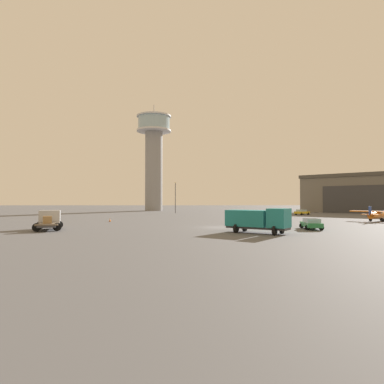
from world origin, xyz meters
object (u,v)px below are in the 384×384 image
at_px(airplane_orange, 377,214).
at_px(truck_box_teal, 258,219).
at_px(control_tower, 154,152).
at_px(car_green, 311,223).
at_px(car_yellow, 302,212).
at_px(truck_flatbed_silver, 49,220).
at_px(light_post_centre, 175,195).
at_px(traffic_cone_near_left, 110,220).

distance_m(airplane_orange, truck_box_teal, 31.96).
bearing_deg(control_tower, car_green, -69.84).
height_order(airplane_orange, truck_box_teal, truck_box_teal).
relative_size(control_tower, car_yellow, 8.67).
xyz_separation_m(truck_box_teal, car_green, (7.95, 4.87, -0.83)).
relative_size(truck_flatbed_silver, light_post_centre, 0.69).
bearing_deg(car_yellow, airplane_orange, -114.79).
xyz_separation_m(car_yellow, car_green, (-13.44, -41.89, 0.00)).
bearing_deg(truck_box_teal, car_green, 67.86).
bearing_deg(truck_flatbed_silver, car_yellow, -66.51).
height_order(control_tower, truck_box_teal, control_tower).
bearing_deg(control_tower, light_post_centre, -70.38).
distance_m(car_yellow, traffic_cone_near_left, 50.42).
height_order(car_green, traffic_cone_near_left, car_green).
height_order(truck_flatbed_silver, truck_box_teal, truck_box_teal).
distance_m(control_tower, truck_flatbed_silver, 79.43).
xyz_separation_m(control_tower, traffic_cone_near_left, (-1.24, -61.41, -21.11)).
bearing_deg(car_green, truck_flatbed_silver, 96.17).
distance_m(airplane_orange, traffic_cone_near_left, 46.57).
height_order(truck_box_teal, car_green, truck_box_teal).
bearing_deg(light_post_centre, traffic_cone_near_left, -105.13).
height_order(airplane_orange, car_yellow, airplane_orange).
xyz_separation_m(truck_box_teal, car_yellow, (21.39, 46.76, -0.83)).
relative_size(airplane_orange, truck_box_teal, 1.08).
xyz_separation_m(car_green, traffic_cone_near_left, (-29.42, 15.32, -0.43)).
relative_size(truck_flatbed_silver, car_green, 1.31).
bearing_deg(car_green, control_tower, 26.54).
bearing_deg(light_post_centre, car_yellow, -17.44).
relative_size(truck_box_teal, car_yellow, 1.61).
height_order(truck_box_teal, car_yellow, truck_box_teal).
bearing_deg(airplane_orange, light_post_centre, 93.88).
bearing_deg(control_tower, truck_flatbed_silver, -94.05).
distance_m(truck_box_teal, light_post_centre, 58.36).
bearing_deg(truck_box_teal, control_tower, 140.30).
height_order(truck_flatbed_silver, light_post_centre, light_post_centre).
bearing_deg(car_yellow, truck_box_teal, -147.20).
bearing_deg(car_yellow, control_tower, 107.44).
bearing_deg(truck_box_teal, truck_flatbed_silver, -154.63).
distance_m(airplane_orange, car_green, 22.73).
bearing_deg(light_post_centre, airplane_orange, -45.56).
bearing_deg(traffic_cone_near_left, car_green, -27.51).
bearing_deg(traffic_cone_near_left, car_yellow, 31.80).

